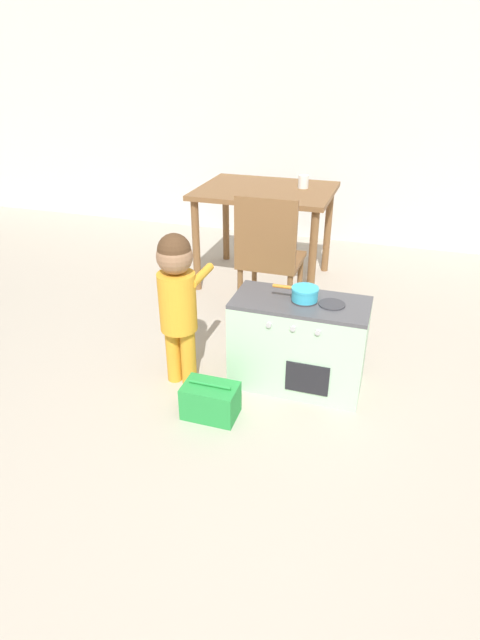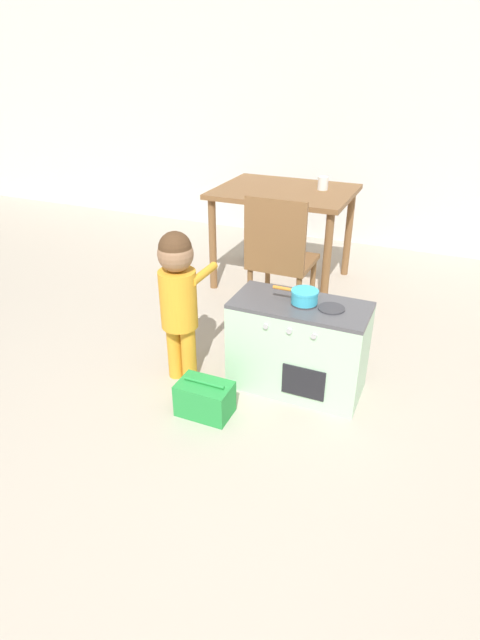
# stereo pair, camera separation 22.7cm
# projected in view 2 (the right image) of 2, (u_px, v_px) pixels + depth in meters

# --- Properties ---
(ground_plane) EXTENTS (16.00, 16.00, 0.00)m
(ground_plane) POSITION_uv_depth(u_px,v_px,m) (192.00, 501.00, 2.04)
(ground_plane) COLOR #B2A899
(wall_back) EXTENTS (10.00, 0.06, 2.60)m
(wall_back) POSITION_uv_depth(u_px,v_px,m) (379.00, 96.00, 4.21)
(wall_back) COLOR silver
(wall_back) RESTS_ON ground_plane
(play_kitchen) EXTENTS (0.70, 0.35, 0.51)m
(play_kitchen) POSITION_uv_depth(u_px,v_px,m) (298.00, 346.00, 2.63)
(play_kitchen) COLOR #B2DBB7
(play_kitchen) RESTS_ON ground_plane
(toy_pot) EXTENTS (0.24, 0.14, 0.07)m
(toy_pot) POSITION_uv_depth(u_px,v_px,m) (304.00, 296.00, 2.48)
(toy_pot) COLOR #38B2D6
(toy_pot) RESTS_ON play_kitchen
(child_figure) EXTENTS (0.22, 0.35, 0.85)m
(child_figure) POSITION_uv_depth(u_px,v_px,m) (178.00, 290.00, 2.57)
(child_figure) COLOR gold
(child_figure) RESTS_ON ground_plane
(toy_basket) EXTENTS (0.27, 0.17, 0.19)m
(toy_basket) POSITION_uv_depth(u_px,v_px,m) (205.00, 399.00, 2.50)
(toy_basket) COLOR green
(toy_basket) RESTS_ON ground_plane
(dining_table) EXTENTS (1.00, 0.79, 0.73)m
(dining_table) POSITION_uv_depth(u_px,v_px,m) (284.00, 203.00, 3.73)
(dining_table) COLOR brown
(dining_table) RESTS_ON ground_plane
(dining_chair_near) EXTENTS (0.39, 0.39, 0.88)m
(dining_chair_near) POSITION_uv_depth(u_px,v_px,m) (280.00, 258.00, 3.17)
(dining_chair_near) COLOR brown
(dining_chair_near) RESTS_ON ground_plane
(cup_on_table) EXTENTS (0.08, 0.08, 0.09)m
(cup_on_table) POSITION_uv_depth(u_px,v_px,m) (323.00, 183.00, 3.65)
(cup_on_table) COLOR white
(cup_on_table) RESTS_ON dining_table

